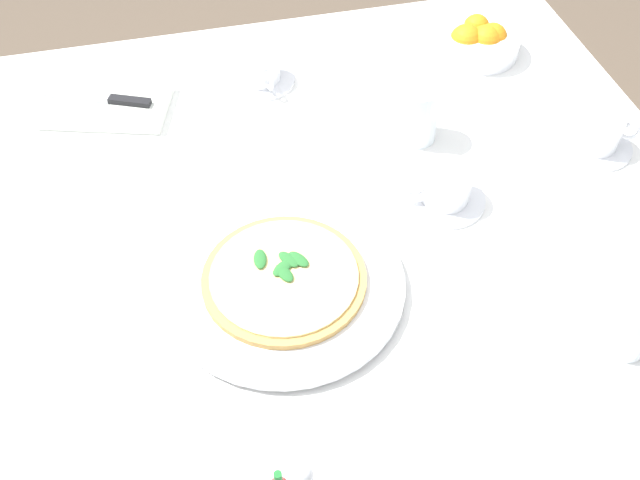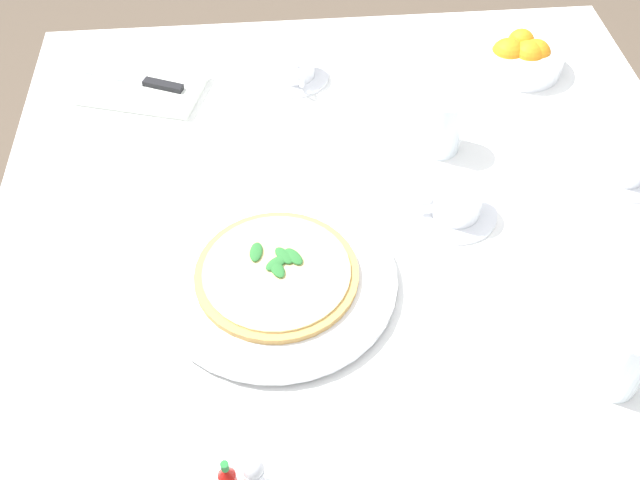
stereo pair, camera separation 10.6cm
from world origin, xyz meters
TOP-DOWN VIEW (x-y plane):
  - ground_plane at (0.00, 0.00)m, footprint 8.00×8.00m
  - dining_table at (0.00, 0.00)m, footprint 1.13×1.13m
  - pizza_plate at (0.13, 0.12)m, footprint 0.34×0.34m
  - pizza at (0.13, 0.12)m, footprint 0.23×0.23m
  - coffee_cup_far_right at (-0.15, 0.01)m, footprint 0.13×0.13m
  - coffee_cup_far_left at (-0.44, -0.05)m, footprint 0.13×0.13m
  - coffee_cup_near_right at (0.08, -0.37)m, footprint 0.13×0.13m
  - water_glass_right_edge at (-0.15, -0.15)m, footprint 0.07×0.07m
  - water_glass_left_edge at (-0.28, 0.32)m, footprint 0.07×0.07m
  - napkin_folded at (0.36, -0.35)m, footprint 0.25×0.19m
  - dinner_knife at (0.36, -0.35)m, footprint 0.19×0.10m
  - citrus_bowl at (-0.35, -0.36)m, footprint 0.15×0.15m
  - pepper_shaker at (0.17, 0.41)m, footprint 0.03×0.03m

SIDE VIEW (x-z plane):
  - ground_plane at x=0.00m, z-range 0.00..0.00m
  - dining_table at x=0.00m, z-range 0.24..0.98m
  - napkin_folded at x=0.36m, z-range 0.74..0.76m
  - pizza_plate at x=0.13m, z-range 0.75..0.76m
  - dinner_knife at x=0.36m, z-range 0.76..0.77m
  - pizza at x=0.13m, z-range 0.76..0.78m
  - pepper_shaker at x=0.17m, z-range 0.74..0.80m
  - coffee_cup_near_right at x=0.08m, z-range 0.74..0.80m
  - citrus_bowl at x=-0.35m, z-range 0.74..0.80m
  - coffee_cup_far_right at x=-0.15m, z-range 0.74..0.80m
  - coffee_cup_far_left at x=-0.44m, z-range 0.74..0.81m
  - water_glass_right_edge at x=-0.15m, z-range 0.74..0.84m
  - water_glass_left_edge at x=-0.28m, z-range 0.74..0.85m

